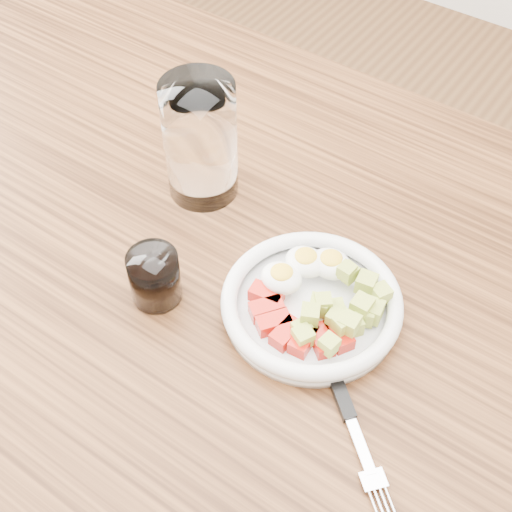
{
  "coord_description": "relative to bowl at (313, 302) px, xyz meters",
  "views": [
    {
      "loc": [
        0.31,
        -0.45,
        1.46
      ],
      "look_at": [
        -0.01,
        0.01,
        0.8
      ],
      "focal_mm": 50.0,
      "sensor_mm": 36.0,
      "label": 1
    }
  ],
  "objects": [
    {
      "name": "bowl",
      "position": [
        0.0,
        0.0,
        0.0
      ],
      "size": [
        0.21,
        0.21,
        0.05
      ],
      "color": "white",
      "rests_on": "dining_table"
    },
    {
      "name": "ground",
      "position": [
        -0.08,
        0.0,
        -0.79
      ],
      "size": [
        4.0,
        4.0,
        0.0
      ],
      "primitive_type": "plane",
      "color": "brown",
      "rests_on": "ground"
    },
    {
      "name": "coffee_glass",
      "position": [
        -0.17,
        -0.09,
        0.01
      ],
      "size": [
        0.06,
        0.06,
        0.07
      ],
      "color": "white",
      "rests_on": "dining_table"
    },
    {
      "name": "water_glass",
      "position": [
        -0.23,
        0.09,
        0.07
      ],
      "size": [
        0.1,
        0.1,
        0.17
      ],
      "primitive_type": "cylinder",
      "color": "white",
      "rests_on": "dining_table"
    },
    {
      "name": "dining_table",
      "position": [
        -0.08,
        0.0,
        -0.12
      ],
      "size": [
        1.5,
        0.9,
        0.77
      ],
      "color": "brown",
      "rests_on": "ground"
    },
    {
      "name": "fork",
      "position": [
        0.09,
        -0.08,
        -0.01
      ],
      "size": [
        0.18,
        0.16,
        0.01
      ],
      "color": "black",
      "rests_on": "dining_table"
    }
  ]
}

